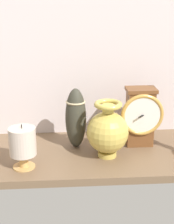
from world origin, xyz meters
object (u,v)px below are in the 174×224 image
Objects in this scene: mantel_clock at (140,116)px; pillar_candle_front at (23,144)px; tall_ceramic_vase at (76,118)px; brass_vase_bulbous at (108,131)px.

pillar_candle_front is at bearing -160.25° from mantel_clock.
tall_ceramic_vase reaches higher than mantel_clock.
brass_vase_bulbous reaches higher than pillar_candle_front.
pillar_candle_front is at bearing -167.43° from brass_vase_bulbous.
brass_vase_bulbous is (-12.19, -7.94, -1.94)cm from mantel_clock.
mantel_clock is 1.45× the size of pillar_candle_front.
mantel_clock is 40.89cm from pillar_candle_front.
tall_ceramic_vase is (16.42, 13.66, 2.91)cm from pillar_candle_front.
tall_ceramic_vase is at bearing 39.76° from pillar_candle_front.
pillar_candle_front is 0.67× the size of tall_ceramic_vase.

